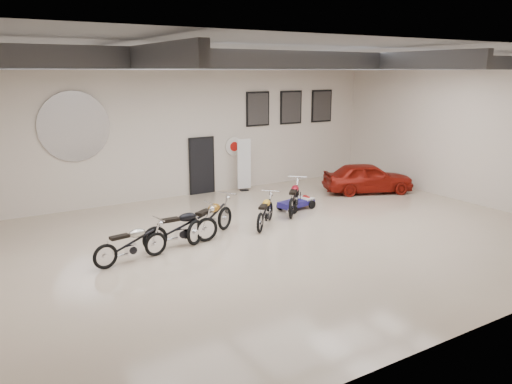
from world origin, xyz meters
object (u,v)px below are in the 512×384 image
banner_stand (244,166)px  go_kart (299,200)px  motorcycle_gold (210,218)px  motorcycle_yellow (265,211)px  vintage_car (368,178)px  motorcycle_silver (131,243)px  motorcycle_red (294,197)px  motorcycle_black (181,227)px

banner_stand → go_kart: 3.32m
motorcycle_gold → motorcycle_yellow: 1.85m
vintage_car → motorcycle_silver: bearing=126.1°
banner_stand → motorcycle_red: size_ratio=0.97×
motorcycle_yellow → go_kart: 2.31m
go_kart → vintage_car: vintage_car is taller
motorcycle_silver → motorcycle_gold: size_ratio=0.89×
banner_stand → go_kart: bearing=-75.8°
go_kart → motorcycle_silver: bearing=-175.4°
go_kart → vintage_car: size_ratio=0.47×
vintage_car → motorcycle_red: bearing=124.1°
motorcycle_silver → banner_stand: bearing=30.8°
motorcycle_black → motorcycle_gold: size_ratio=0.98×
motorcycle_gold → vintage_car: 7.70m
banner_stand → motorcycle_red: 3.55m
vintage_car → motorcycle_gold: bearing=125.2°
motorcycle_black → motorcycle_yellow: 2.88m
banner_stand → motorcycle_silver: size_ratio=1.04×
banner_stand → motorcycle_black: (-4.63, -4.65, -0.44)m
banner_stand → motorcycle_black: size_ratio=0.94×
motorcycle_gold → motorcycle_red: bearing=-16.7°
motorcycle_black → motorcycle_red: (4.49, 1.13, -0.02)m
motorcycle_gold → vintage_car: size_ratio=0.63×
banner_stand → motorcycle_red: (-0.14, -3.52, -0.46)m
motorcycle_black → motorcycle_gold: (1.01, 0.30, 0.01)m
motorcycle_black → motorcycle_silver: bearing=-165.7°
motorcycle_silver → motorcycle_yellow: 4.41m
motorcycle_black → motorcycle_yellow: (2.86, 0.34, -0.07)m
banner_stand → motorcycle_gold: size_ratio=0.92×
motorcycle_silver → go_kart: motorcycle_silver is taller
banner_stand → motorcycle_silver: banner_stand is taller
banner_stand → motorcycle_black: banner_stand is taller
motorcycle_gold → go_kart: 4.05m
motorcycle_silver → motorcycle_red: motorcycle_red is taller
go_kart → vintage_car: (3.64, 0.51, 0.29)m
banner_stand → go_kart: banner_stand is taller
motorcycle_silver → motorcycle_black: bearing=6.5°
motorcycle_black → vintage_car: size_ratio=0.62×
go_kart → motorcycle_yellow: bearing=-163.7°
motorcycle_black → motorcycle_red: motorcycle_black is taller
motorcycle_silver → motorcycle_black: (1.49, 0.41, 0.05)m
motorcycle_red → motorcycle_gold: bearing=146.3°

